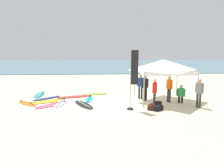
# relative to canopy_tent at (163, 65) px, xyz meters

# --- Properties ---
(ground_plane) EXTENTS (80.00, 80.00, 0.00)m
(ground_plane) POSITION_rel_canopy_tent_xyz_m (-2.75, -0.71, -2.39)
(ground_plane) COLOR beige
(sea) EXTENTS (80.00, 36.00, 0.10)m
(sea) POSITION_rel_canopy_tent_xyz_m (-2.75, 32.43, -2.34)
(sea) COLOR #568499
(sea) RESTS_ON ground
(canopy_tent) EXTENTS (3.33, 3.33, 2.75)m
(canopy_tent) POSITION_rel_canopy_tent_xyz_m (0.00, 0.00, 0.00)
(canopy_tent) COLOR #B7B7BC
(canopy_tent) RESTS_ON ground
(surfboard_red) EXTENTS (2.56, 1.29, 0.19)m
(surfboard_red) POSITION_rel_canopy_tent_xyz_m (-6.05, 1.30, -2.35)
(surfboard_red) COLOR red
(surfboard_red) RESTS_ON ground
(surfboard_pink) EXTENTS (2.07, 2.04, 0.19)m
(surfboard_pink) POSITION_rel_canopy_tent_xyz_m (-7.14, -0.81, -2.35)
(surfboard_pink) COLOR pink
(surfboard_pink) RESTS_ON ground
(surfboard_navy) EXTENTS (1.93, 1.73, 0.19)m
(surfboard_navy) POSITION_rel_canopy_tent_xyz_m (-7.86, 0.94, -2.35)
(surfboard_navy) COLOR navy
(surfboard_navy) RESTS_ON ground
(surfboard_cyan) EXTENTS (0.68, 1.84, 0.19)m
(surfboard_cyan) POSITION_rel_canopy_tent_xyz_m (-4.92, 0.44, -2.35)
(surfboard_cyan) COLOR #23B2CC
(surfboard_cyan) RESTS_ON ground
(surfboard_teal) EXTENTS (0.76, 2.27, 0.19)m
(surfboard_teal) POSITION_rel_canopy_tent_xyz_m (-8.72, 2.12, -2.35)
(surfboard_teal) COLOR #19847F
(surfboard_teal) RESTS_ON ground
(surfboard_black) EXTENTS (1.64, 2.33, 0.19)m
(surfboard_black) POSITION_rel_canopy_tent_xyz_m (-5.20, -0.86, -2.35)
(surfboard_black) COLOR black
(surfboard_black) RESTS_ON ground
(surfboard_orange) EXTENTS (1.74, 1.63, 0.19)m
(surfboard_orange) POSITION_rel_canopy_tent_xyz_m (-8.77, -0.39, -2.35)
(surfboard_orange) COLOR orange
(surfboard_orange) RESTS_ON ground
(surfboard_white) EXTENTS (0.76, 2.16, 0.19)m
(surfboard_white) POSITION_rel_canopy_tent_xyz_m (-6.68, -0.35, -2.35)
(surfboard_white) COLOR white
(surfboard_white) RESTS_ON ground
(surfboard_yellow) EXTENTS (2.55, 1.74, 0.19)m
(surfboard_yellow) POSITION_rel_canopy_tent_xyz_m (-7.59, 0.01, -2.35)
(surfboard_yellow) COLOR yellow
(surfboard_yellow) RESTS_ON ground
(surfboard_lime) EXTENTS (1.98, 0.69, 0.19)m
(surfboard_lime) POSITION_rel_canopy_tent_xyz_m (-4.57, 2.07, -2.35)
(surfboard_lime) COLOR #7AD12D
(surfboard_lime) RESTS_ON ground
(person_black) EXTENTS (0.48, 0.38, 1.71)m
(person_black) POSITION_rel_canopy_tent_xyz_m (-1.17, -0.02, -1.40)
(person_black) COLOR black
(person_black) RESTS_ON ground
(person_blue) EXTENTS (0.55, 0.24, 1.71)m
(person_blue) POSITION_rel_canopy_tent_xyz_m (-1.37, 0.54, -1.40)
(person_blue) COLOR #2D2D33
(person_blue) RESTS_ON ground
(person_red) EXTENTS (0.35, 0.51, 1.71)m
(person_red) POSITION_rel_canopy_tent_xyz_m (-0.98, -1.64, -1.40)
(person_red) COLOR #383842
(person_red) RESTS_ON ground
(person_grey) EXTENTS (0.37, 0.49, 1.71)m
(person_grey) POSITION_rel_canopy_tent_xyz_m (1.62, -1.81, -1.40)
(person_grey) COLOR #383842
(person_grey) RESTS_ON ground
(person_orange) EXTENTS (0.33, 0.52, 1.71)m
(person_orange) POSITION_rel_canopy_tent_xyz_m (0.28, -0.52, -1.40)
(person_orange) COLOR #383842
(person_orange) RESTS_ON ground
(person_green) EXTENTS (0.54, 0.29, 1.20)m
(person_green) POSITION_rel_canopy_tent_xyz_m (0.96, -0.79, -1.73)
(person_green) COLOR black
(person_green) RESTS_ON ground
(banner_flag) EXTENTS (0.60, 0.36, 3.40)m
(banner_flag) POSITION_rel_canopy_tent_xyz_m (-2.35, -1.98, -0.82)
(banner_flag) COLOR #99999E
(banner_flag) RESTS_ON ground
(gear_bag_near_tent) EXTENTS (0.67, 0.62, 0.28)m
(gear_bag_near_tent) POSITION_rel_canopy_tent_xyz_m (-0.95, -2.25, -2.25)
(gear_bag_near_tent) COLOR black
(gear_bag_near_tent) RESTS_ON ground
(gear_bag_by_pole) EXTENTS (0.58, 0.68, 0.28)m
(gear_bag_by_pole) POSITION_rel_canopy_tent_xyz_m (-1.23, -2.03, -2.25)
(gear_bag_by_pole) COLOR #4C1919
(gear_bag_by_pole) RESTS_ON ground
(gear_bag_on_sand) EXTENTS (0.62, 0.67, 0.28)m
(gear_bag_on_sand) POSITION_rel_canopy_tent_xyz_m (-0.72, -1.48, -2.25)
(gear_bag_on_sand) COLOR black
(gear_bag_on_sand) RESTS_ON ground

